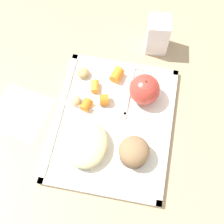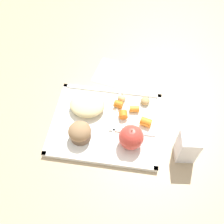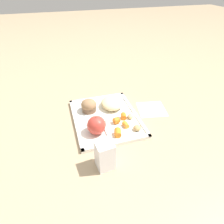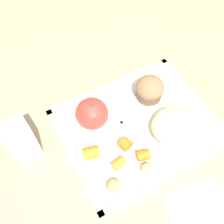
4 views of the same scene
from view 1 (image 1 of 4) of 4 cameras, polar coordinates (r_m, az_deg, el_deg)
ground at (r=0.83m, az=0.15°, el=-2.26°), size 6.00×6.00×0.00m
lunch_tray at (r=0.82m, az=0.17°, el=-2.06°), size 0.35×0.28×0.02m
green_apple at (r=0.82m, az=5.58°, el=3.85°), size 0.08×0.08×0.08m
bran_muffin at (r=0.77m, az=3.77°, el=-6.81°), size 0.07×0.07×0.06m
carrot_slice_center at (r=0.85m, az=-2.93°, el=4.38°), size 0.03×0.03×0.02m
carrot_slice_edge at (r=0.87m, az=0.84°, el=6.33°), size 0.04×0.04×0.03m
carrot_slice_small at (r=0.83m, az=-1.36°, el=2.10°), size 0.03×0.03×0.03m
carrot_slice_large at (r=0.83m, az=-4.42°, el=1.21°), size 0.03×0.03×0.02m
potato_chunk_large at (r=0.84m, az=-6.25°, el=1.95°), size 0.03×0.03×0.02m
potato_chunk_small at (r=0.88m, az=-4.96°, el=6.68°), size 0.04×0.04×0.02m
egg_noodle_pile at (r=0.78m, az=-4.43°, el=-5.50°), size 0.12×0.10×0.04m
meatball_side at (r=0.78m, az=-4.42°, el=-5.56°), size 0.04×0.04×0.04m
meatball_front at (r=0.79m, az=-5.02°, el=-4.47°), size 0.04×0.04×0.04m
plastic_fork at (r=0.79m, az=-5.07°, el=-7.59°), size 0.15×0.08×0.00m
milk_carton at (r=0.91m, az=7.81°, el=12.93°), size 0.06×0.06×0.11m
paper_napkin at (r=0.87m, az=-15.33°, el=-0.14°), size 0.15×0.15×0.00m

